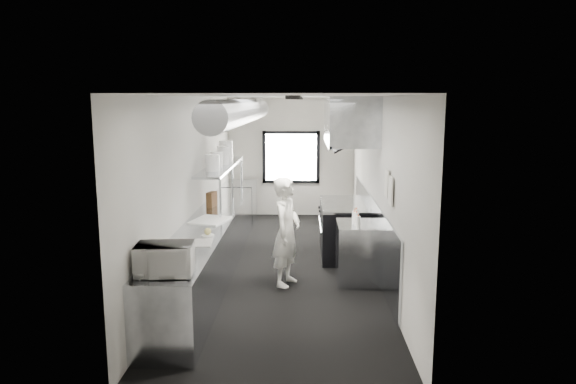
# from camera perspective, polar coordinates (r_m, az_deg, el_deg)

# --- Properties ---
(floor) EXTENTS (3.00, 8.00, 0.01)m
(floor) POSITION_cam_1_polar(r_m,az_deg,el_deg) (8.95, -0.35, -7.95)
(floor) COLOR black
(floor) RESTS_ON ground
(ceiling) EXTENTS (3.00, 8.00, 0.01)m
(ceiling) POSITION_cam_1_polar(r_m,az_deg,el_deg) (8.52, -0.37, 10.28)
(ceiling) COLOR silver
(ceiling) RESTS_ON wall_back
(wall_back) EXTENTS (3.00, 0.02, 2.80)m
(wall_back) POSITION_cam_1_polar(r_m,az_deg,el_deg) (12.59, 0.34, 3.78)
(wall_back) COLOR #B7B5AE
(wall_back) RESTS_ON floor
(wall_front) EXTENTS (3.00, 0.02, 2.80)m
(wall_front) POSITION_cam_1_polar(r_m,az_deg,el_deg) (4.72, -2.21, -6.66)
(wall_front) COLOR #B7B5AE
(wall_front) RESTS_ON floor
(wall_left) EXTENTS (0.02, 8.00, 2.80)m
(wall_left) POSITION_cam_1_polar(r_m,az_deg,el_deg) (8.81, -10.16, 0.97)
(wall_left) COLOR #B7B5AE
(wall_left) RESTS_ON floor
(wall_right) EXTENTS (0.02, 8.00, 2.80)m
(wall_right) POSITION_cam_1_polar(r_m,az_deg,el_deg) (8.70, 9.57, 0.88)
(wall_right) COLOR #B7B5AE
(wall_right) RESTS_ON floor
(wall_cladding) EXTENTS (0.03, 5.50, 1.10)m
(wall_cladding) POSITION_cam_1_polar(r_m,az_deg,el_deg) (9.15, 9.04, -4.09)
(wall_cladding) COLOR #959AA2
(wall_cladding) RESTS_ON wall_right
(hvac_duct) EXTENTS (0.40, 6.40, 0.40)m
(hvac_duct) POSITION_cam_1_polar(r_m,az_deg,el_deg) (8.97, -4.79, 8.64)
(hvac_duct) COLOR gray
(hvac_duct) RESTS_ON ceiling
(service_window) EXTENTS (1.36, 0.05, 1.25)m
(service_window) POSITION_cam_1_polar(r_m,az_deg,el_deg) (12.55, 0.33, 3.76)
(service_window) COLOR white
(service_window) RESTS_ON wall_back
(exhaust_hood) EXTENTS (0.81, 2.20, 0.88)m
(exhaust_hood) POSITION_cam_1_polar(r_m,az_deg,el_deg) (9.25, 6.67, 7.65)
(exhaust_hood) COLOR #959AA2
(exhaust_hood) RESTS_ON ceiling
(prep_counter) EXTENTS (0.70, 6.00, 0.90)m
(prep_counter) POSITION_cam_1_polar(r_m,az_deg,el_deg) (8.46, -8.33, -5.93)
(prep_counter) COLOR #959AA2
(prep_counter) RESTS_ON floor
(pass_shelf) EXTENTS (0.45, 3.00, 0.68)m
(pass_shelf) POSITION_cam_1_polar(r_m,az_deg,el_deg) (9.71, -7.18, 2.68)
(pass_shelf) COLOR #959AA2
(pass_shelf) RESTS_ON prep_counter
(range) EXTENTS (0.88, 1.60, 0.94)m
(range) POSITION_cam_1_polar(r_m,az_deg,el_deg) (9.51, 6.08, -3.98)
(range) COLOR black
(range) RESTS_ON floor
(bottle_station) EXTENTS (0.65, 0.80, 0.90)m
(bottle_station) POSITION_cam_1_polar(r_m,az_deg,el_deg) (8.18, 7.59, -6.46)
(bottle_station) COLOR #959AA2
(bottle_station) RESTS_ON floor
(far_work_table) EXTENTS (0.70, 1.20, 0.90)m
(far_work_table) POSITION_cam_1_polar(r_m,az_deg,el_deg) (12.02, -5.26, -1.13)
(far_work_table) COLOR #959AA2
(far_work_table) RESTS_ON floor
(notice_sheet_a) EXTENTS (0.02, 0.28, 0.38)m
(notice_sheet_a) POSITION_cam_1_polar(r_m,az_deg,el_deg) (7.49, 10.60, 0.95)
(notice_sheet_a) COLOR beige
(notice_sheet_a) RESTS_ON wall_right
(notice_sheet_b) EXTENTS (0.02, 0.28, 0.38)m
(notice_sheet_b) POSITION_cam_1_polar(r_m,az_deg,el_deg) (7.15, 11.01, 0.11)
(notice_sheet_b) COLOR beige
(notice_sheet_b) RESTS_ON wall_right
(line_cook) EXTENTS (0.57, 0.69, 1.63)m
(line_cook) POSITION_cam_1_polar(r_m,az_deg,el_deg) (7.87, -0.16, -4.30)
(line_cook) COLOR white
(line_cook) RESTS_ON floor
(microwave) EXTENTS (0.60, 0.48, 0.33)m
(microwave) POSITION_cam_1_polar(r_m,az_deg,el_deg) (5.83, -13.15, -7.07)
(microwave) COLOR silver
(microwave) RESTS_ON prep_counter
(deli_tub_a) EXTENTS (0.20, 0.20, 0.11)m
(deli_tub_a) POSITION_cam_1_polar(r_m,az_deg,el_deg) (6.61, -12.48, -6.04)
(deli_tub_a) COLOR #ADB4A6
(deli_tub_a) RESTS_ON prep_counter
(deli_tub_b) EXTENTS (0.19, 0.19, 0.11)m
(deli_tub_b) POSITION_cam_1_polar(r_m,az_deg,el_deg) (6.53, -13.06, -6.26)
(deli_tub_b) COLOR #ADB4A6
(deli_tub_b) RESTS_ON prep_counter
(newspaper) EXTENTS (0.35, 0.42, 0.01)m
(newspaper) POSITION_cam_1_polar(r_m,az_deg,el_deg) (7.02, -9.48, -5.43)
(newspaper) COLOR white
(newspaper) RESTS_ON prep_counter
(small_plate) EXTENTS (0.21, 0.21, 0.02)m
(small_plate) POSITION_cam_1_polar(r_m,az_deg,el_deg) (7.37, -8.64, -4.65)
(small_plate) COLOR white
(small_plate) RESTS_ON prep_counter
(pastry) EXTENTS (0.10, 0.10, 0.10)m
(pastry) POSITION_cam_1_polar(r_m,az_deg,el_deg) (7.35, -8.65, -4.22)
(pastry) COLOR #D3C56E
(pastry) RESTS_ON small_plate
(cutting_board) EXTENTS (0.63, 0.75, 0.02)m
(cutting_board) POSITION_cam_1_polar(r_m,az_deg,el_deg) (8.27, -8.39, -3.01)
(cutting_board) COLOR white
(cutting_board) RESTS_ON prep_counter
(knife_block) EXTENTS (0.17, 0.26, 0.26)m
(knife_block) POSITION_cam_1_polar(r_m,az_deg,el_deg) (9.33, -8.22, -0.79)
(knife_block) COLOR brown
(knife_block) RESTS_ON prep_counter
(plate_stack_a) EXTENTS (0.26, 0.26, 0.27)m
(plate_stack_a) POSITION_cam_1_polar(r_m,az_deg,el_deg) (8.92, -8.14, 3.14)
(plate_stack_a) COLOR white
(plate_stack_a) RESTS_ON pass_shelf
(plate_stack_b) EXTENTS (0.25, 0.25, 0.28)m
(plate_stack_b) POSITION_cam_1_polar(r_m,az_deg,el_deg) (9.40, -7.72, 3.51)
(plate_stack_b) COLOR white
(plate_stack_b) RESTS_ON pass_shelf
(plate_stack_c) EXTENTS (0.31, 0.31, 0.33)m
(plate_stack_c) POSITION_cam_1_polar(r_m,az_deg,el_deg) (9.84, -6.97, 3.96)
(plate_stack_c) COLOR white
(plate_stack_c) RESTS_ON pass_shelf
(plate_stack_d) EXTENTS (0.30, 0.30, 0.40)m
(plate_stack_d) POSITION_cam_1_polar(r_m,az_deg,el_deg) (10.24, -6.71, 4.39)
(plate_stack_d) COLOR white
(plate_stack_d) RESTS_ON pass_shelf
(squeeze_bottle_a) EXTENTS (0.08, 0.08, 0.19)m
(squeeze_bottle_a) POSITION_cam_1_polar(r_m,az_deg,el_deg) (7.72, 7.57, -3.28)
(squeeze_bottle_a) COLOR white
(squeeze_bottle_a) RESTS_ON bottle_station
(squeeze_bottle_b) EXTENTS (0.09, 0.09, 0.20)m
(squeeze_bottle_b) POSITION_cam_1_polar(r_m,az_deg,el_deg) (7.91, 7.40, -2.92)
(squeeze_bottle_b) COLOR white
(squeeze_bottle_b) RESTS_ON bottle_station
(squeeze_bottle_c) EXTENTS (0.07, 0.07, 0.19)m
(squeeze_bottle_c) POSITION_cam_1_polar(r_m,az_deg,el_deg) (8.03, 7.14, -2.77)
(squeeze_bottle_c) COLOR white
(squeeze_bottle_c) RESTS_ON bottle_station
(squeeze_bottle_d) EXTENTS (0.08, 0.08, 0.18)m
(squeeze_bottle_d) POSITION_cam_1_polar(r_m,az_deg,el_deg) (8.17, 7.22, -2.56)
(squeeze_bottle_d) COLOR white
(squeeze_bottle_d) RESTS_ON bottle_station
(squeeze_bottle_e) EXTENTS (0.06, 0.06, 0.16)m
(squeeze_bottle_e) POSITION_cam_1_polar(r_m,az_deg,el_deg) (8.34, 7.38, -2.38)
(squeeze_bottle_e) COLOR white
(squeeze_bottle_e) RESTS_ON bottle_station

